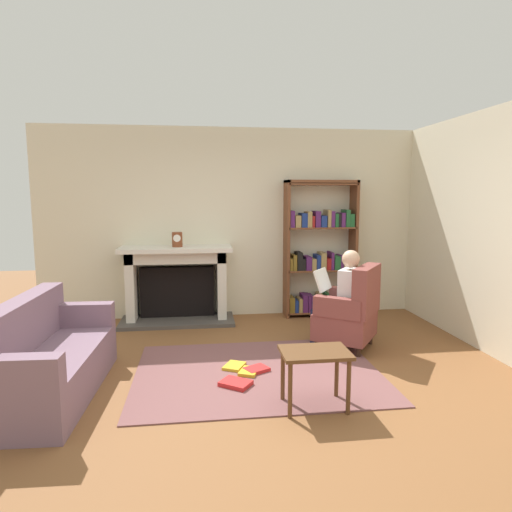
# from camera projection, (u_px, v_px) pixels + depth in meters

# --- Properties ---
(ground) EXTENTS (14.00, 14.00, 0.00)m
(ground) POSITION_uv_depth(u_px,v_px,m) (262.00, 386.00, 4.11)
(ground) COLOR brown
(back_wall) EXTENTS (5.60, 0.10, 2.70)m
(back_wall) POSITION_uv_depth(u_px,v_px,m) (237.00, 223.00, 6.43)
(back_wall) COLOR beige
(back_wall) RESTS_ON ground
(side_wall_right) EXTENTS (0.10, 5.20, 2.70)m
(side_wall_right) POSITION_uv_depth(u_px,v_px,m) (459.00, 228.00, 5.49)
(side_wall_right) COLOR beige
(side_wall_right) RESTS_ON ground
(area_rug) EXTENTS (2.40, 1.80, 0.01)m
(area_rug) POSITION_uv_depth(u_px,v_px,m) (258.00, 372.00, 4.40)
(area_rug) COLOR brown
(area_rug) RESTS_ON ground
(fireplace) EXTENTS (1.55, 0.64, 1.06)m
(fireplace) POSITION_uv_depth(u_px,v_px,m) (177.00, 281.00, 6.18)
(fireplace) COLOR #4C4742
(fireplace) RESTS_ON ground
(mantel_clock) EXTENTS (0.14, 0.14, 0.20)m
(mantel_clock) POSITION_uv_depth(u_px,v_px,m) (177.00, 240.00, 6.01)
(mantel_clock) COLOR brown
(mantel_clock) RESTS_ON fireplace
(bookshelf) EXTENTS (1.03, 0.32, 1.96)m
(bookshelf) POSITION_uv_depth(u_px,v_px,m) (320.00, 253.00, 6.43)
(bookshelf) COLOR brown
(bookshelf) RESTS_ON ground
(armchair_reading) EXTENTS (0.88, 0.88, 0.97)m
(armchair_reading) POSITION_uv_depth(u_px,v_px,m) (351.00, 312.00, 5.07)
(armchair_reading) COLOR #331E14
(armchair_reading) RESTS_ON ground
(seated_reader) EXTENTS (0.59, 0.56, 1.14)m
(seated_reader) POSITION_uv_depth(u_px,v_px,m) (341.00, 294.00, 5.10)
(seated_reader) COLOR silver
(seated_reader) RESTS_ON ground
(sofa_floral) EXTENTS (0.79, 1.73, 0.85)m
(sofa_floral) POSITION_uv_depth(u_px,v_px,m) (46.00, 360.00, 3.87)
(sofa_floral) COLOR slate
(sofa_floral) RESTS_ON ground
(side_table) EXTENTS (0.56, 0.39, 0.49)m
(side_table) POSITION_uv_depth(u_px,v_px,m) (315.00, 360.00, 3.64)
(side_table) COLOR brown
(side_table) RESTS_ON ground
(scattered_books) EXTENTS (0.54, 0.74, 0.04)m
(scattered_books) POSITION_uv_depth(u_px,v_px,m) (243.00, 374.00, 4.31)
(scattered_books) COLOR gold
(scattered_books) RESTS_ON area_rug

